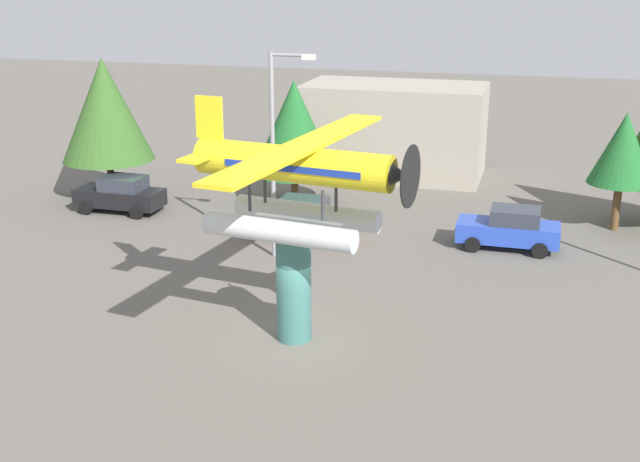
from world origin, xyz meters
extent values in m
plane|color=#605B54|center=(0.00, 0.00, 0.00)|extent=(140.00, 140.00, 0.00)
cylinder|color=#386B66|center=(0.00, 0.00, 1.76)|extent=(1.10, 1.10, 3.52)
cylinder|color=silver|center=(-0.13, -0.99, 3.87)|extent=(4.85, 1.34, 0.70)
cylinder|color=#333338|center=(1.12, -0.66, 4.67)|extent=(0.11, 0.11, 0.90)
cylinder|color=#333338|center=(-1.26, -0.33, 4.67)|extent=(0.11, 0.11, 0.90)
cylinder|color=silver|center=(0.13, 0.99, 3.87)|extent=(4.85, 1.34, 0.70)
cylinder|color=#333338|center=(1.26, 0.33, 4.67)|extent=(0.11, 0.11, 0.90)
cylinder|color=#333338|center=(-1.12, 0.66, 4.67)|extent=(0.11, 0.11, 0.90)
cylinder|color=yellow|center=(0.00, 0.00, 5.67)|extent=(6.29, 1.93, 1.10)
cube|color=#193399|center=(0.20, -0.03, 5.67)|extent=(4.45, 1.72, 0.20)
cone|color=#262628|center=(3.22, -0.44, 5.67)|extent=(0.81, 0.97, 0.88)
cylinder|color=black|center=(3.62, -0.49, 5.67)|extent=(0.28, 1.79, 1.80)
cube|color=yellow|center=(0.40, -0.05, 6.28)|extent=(2.49, 10.45, 0.12)
cube|color=yellow|center=(-2.77, 0.38, 5.77)|extent=(1.07, 2.87, 0.10)
cube|color=yellow|center=(-2.77, 0.38, 6.87)|extent=(0.91, 0.24, 1.30)
cube|color=black|center=(-12.33, 11.01, 0.72)|extent=(4.20, 1.70, 0.80)
cube|color=#2D333D|center=(-12.08, 11.01, 1.44)|extent=(2.00, 1.56, 0.64)
cylinder|color=black|center=(-13.68, 11.91, 0.32)|extent=(0.64, 0.22, 0.64)
cylinder|color=black|center=(-13.68, 10.11, 0.32)|extent=(0.64, 0.22, 0.64)
cylinder|color=black|center=(-10.98, 11.91, 0.32)|extent=(0.64, 0.22, 0.64)
cylinder|color=black|center=(-10.98, 10.11, 0.32)|extent=(0.64, 0.22, 0.64)
cube|color=red|center=(-2.90, 9.73, 0.72)|extent=(4.20, 1.70, 0.80)
cube|color=#2D333D|center=(-2.65, 9.73, 1.44)|extent=(2.00, 1.56, 0.64)
cylinder|color=black|center=(-4.25, 10.63, 0.32)|extent=(0.64, 0.22, 0.64)
cylinder|color=black|center=(-4.25, 8.83, 0.32)|extent=(0.64, 0.22, 0.64)
cylinder|color=black|center=(-1.55, 10.63, 0.32)|extent=(0.64, 0.22, 0.64)
cylinder|color=black|center=(-1.55, 8.83, 0.32)|extent=(0.64, 0.22, 0.64)
cube|color=#2847B7|center=(6.01, 10.66, 0.72)|extent=(4.20, 1.70, 0.80)
cube|color=#2D333D|center=(6.26, 10.66, 1.44)|extent=(2.00, 1.56, 0.64)
cylinder|color=black|center=(4.66, 11.56, 0.32)|extent=(0.64, 0.22, 0.64)
cylinder|color=black|center=(4.66, 9.76, 0.32)|extent=(0.64, 0.22, 0.64)
cylinder|color=black|center=(7.36, 11.56, 0.32)|extent=(0.64, 0.22, 0.64)
cylinder|color=black|center=(7.36, 9.76, 0.32)|extent=(0.64, 0.22, 0.64)
cylinder|color=gray|center=(-3.10, 7.09, 4.10)|extent=(0.18, 0.18, 8.21)
cylinder|color=gray|center=(-2.30, 7.09, 8.11)|extent=(1.60, 0.12, 0.12)
cube|color=silver|center=(-1.60, 7.09, 8.06)|extent=(0.50, 0.28, 0.20)
cube|color=#9E9384|center=(-1.06, 22.00, 2.56)|extent=(10.00, 5.53, 5.12)
cylinder|color=brown|center=(-13.96, 13.09, 1.01)|extent=(0.36, 0.36, 2.02)
cone|color=#335B23|center=(-13.96, 13.09, 4.56)|extent=(4.58, 4.58, 5.08)
cylinder|color=brown|center=(-4.65, 14.76, 0.77)|extent=(0.36, 0.36, 1.53)
cone|color=#1E6028|center=(-4.65, 14.76, 3.84)|extent=(4.15, 4.15, 4.61)
cylinder|color=brown|center=(10.52, 14.55, 1.08)|extent=(0.36, 0.36, 2.15)
cone|color=#1E6028|center=(10.52, 14.55, 3.74)|extent=(2.85, 2.85, 3.17)
camera|label=1|loc=(7.06, -21.88, 11.15)|focal=44.63mm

